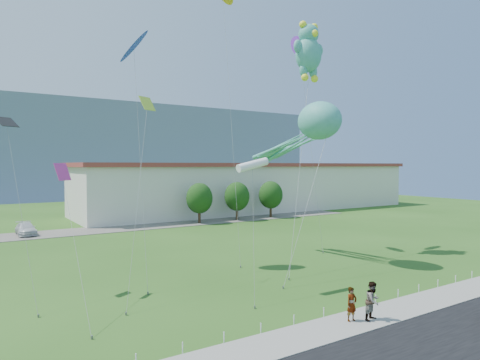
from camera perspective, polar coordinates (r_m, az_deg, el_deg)
name	(u,v)px	position (r m, az deg, el deg)	size (l,w,h in m)	color
ground	(320,307)	(25.16, 10.68, -16.24)	(160.00, 160.00, 0.00)	#264F16
sidewalk	(359,321)	(23.33, 15.56, -17.63)	(80.00, 2.50, 0.10)	gray
parking_strip	(124,228)	(55.41, -15.19, -6.20)	(70.00, 6.00, 0.06)	#59544C
hill_ridge	(33,149)	(138.39, -25.92, 3.72)	(160.00, 50.00, 25.00)	slate
warehouse	(255,186)	(74.69, 1.98, -0.87)	(61.00, 15.00, 8.20)	beige
rope_fence	(338,309)	(24.20, 12.89, -16.38)	(26.05, 0.05, 0.50)	white
tree_near	(199,198)	(57.92, -5.43, -2.44)	(3.60, 3.60, 5.47)	#3F2B19
tree_mid	(237,196)	(60.90, -0.41, -2.21)	(3.60, 3.60, 5.47)	#3F2B19
tree_far	(271,195)	(64.29, 4.12, -2.00)	(3.60, 3.60, 5.47)	#3F2B19
pedestrian_left	(352,304)	(22.81, 14.66, -15.71)	(0.62, 0.41, 1.69)	gray
pedestrian_right	(373,301)	(23.22, 17.30, -15.12)	(0.94, 0.73, 1.93)	gray
parked_car_white	(26,229)	(53.72, -26.66, -5.84)	(1.88, 4.61, 1.34)	silver
octopus_kite	(310,130)	(35.01, 9.29, 6.59)	(8.05, 10.19, 12.83)	teal
teddy_bear_kite	(309,50)	(40.24, 9.13, 16.69)	(9.18, 7.61, 20.58)	teal
small_kite_blue	(134,51)	(34.70, -13.94, 16.38)	(2.70, 8.03, 17.61)	blue
small_kite_yellow	(145,124)	(28.99, -12.54, 7.33)	(4.18, 6.68, 12.46)	#BDDF34
small_kite_purple	(300,52)	(42.30, 8.06, 16.59)	(1.80, 4.05, 19.69)	purple
small_kite_pink	(65,185)	(26.87, -22.31, -0.67)	(1.29, 8.28, 7.89)	#E53294
small_kite_white	(252,166)	(26.40, 1.67, 1.92)	(2.06, 3.99, 8.32)	white
small_kite_black	(10,141)	(28.93, -28.37, 4.65)	(1.58, 6.15, 10.91)	black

